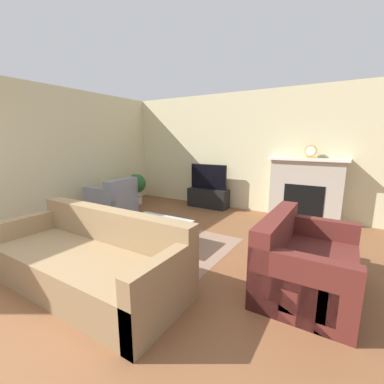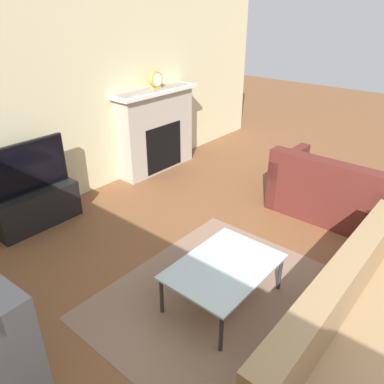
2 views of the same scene
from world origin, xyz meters
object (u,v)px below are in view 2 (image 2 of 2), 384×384
at_px(couch_sectional, 378,345).
at_px(couch_loveseat, 330,192).
at_px(tv, 28,167).
at_px(coffee_table, 224,268).
at_px(mantel_clock, 156,80).

xyz_separation_m(couch_sectional, couch_loveseat, (2.09, 1.18, 0.01)).
relative_size(tv, coffee_table, 0.92).
xyz_separation_m(tv, couch_loveseat, (2.57, -2.59, -0.47)).
distance_m(couch_loveseat, mantel_clock, 2.95).
height_order(coffee_table, mantel_clock, mantel_clock).
height_order(couch_sectional, mantel_clock, mantel_clock).
height_order(couch_loveseat, coffee_table, couch_loveseat).
xyz_separation_m(couch_loveseat, coffee_table, (-2.18, 0.09, 0.07)).
bearing_deg(coffee_table, couch_sectional, -86.02).
xyz_separation_m(couch_sectional, mantel_clock, (1.73, 3.88, 1.13)).
bearing_deg(couch_loveseat, couch_sectional, 119.55).
distance_m(coffee_table, mantel_clock, 3.35).
height_order(couch_sectional, coffee_table, couch_sectional).
distance_m(couch_sectional, couch_loveseat, 2.40).
bearing_deg(couch_sectional, mantel_clock, 65.95).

